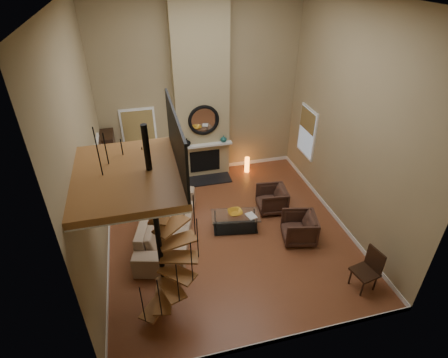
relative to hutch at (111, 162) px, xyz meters
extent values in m
cube|color=#965330|center=(2.81, -2.81, -0.95)|extent=(6.00, 6.50, 0.01)
cube|color=#9C8B65|center=(2.81, 0.44, 1.80)|extent=(6.00, 0.02, 5.50)
cube|color=#9C8B65|center=(2.81, -6.06, 1.80)|extent=(6.00, 0.02, 5.50)
cube|color=#9C8B65|center=(-0.19, -2.81, 1.80)|extent=(0.02, 6.50, 5.50)
cube|color=#9C8B65|center=(5.81, -2.81, 1.80)|extent=(0.02, 6.50, 5.50)
cube|color=white|center=(2.81, 0.43, -0.89)|extent=(6.00, 0.02, 0.12)
cube|color=white|center=(2.81, -6.05, -0.89)|extent=(6.00, 0.02, 0.12)
cube|color=white|center=(-0.18, -2.81, -0.89)|extent=(0.02, 6.50, 0.12)
cube|color=white|center=(5.80, -2.81, -0.89)|extent=(0.02, 6.50, 0.12)
cube|color=tan|center=(2.81, 0.25, 1.80)|extent=(1.60, 0.38, 5.50)
cube|color=black|center=(2.81, -0.24, -0.93)|extent=(1.50, 0.60, 0.04)
cube|color=black|center=(2.81, 0.05, -0.40)|extent=(0.95, 0.02, 0.72)
cube|color=white|center=(2.81, -0.03, 0.20)|extent=(1.70, 0.18, 0.06)
torus|color=black|center=(2.81, 0.03, 1.00)|extent=(0.94, 0.10, 0.94)
cylinder|color=white|center=(2.81, 0.04, 1.00)|extent=(0.80, 0.01, 0.80)
imported|color=black|center=(2.26, 0.01, 0.35)|extent=(0.24, 0.24, 0.25)
imported|color=#175353|center=(3.41, 0.01, 0.33)|extent=(0.20, 0.20, 0.21)
cube|color=white|center=(0.91, 0.42, 0.65)|extent=(1.02, 0.04, 1.52)
cube|color=#8C9EB2|center=(0.91, 0.39, 0.65)|extent=(0.90, 0.01, 1.40)
cube|color=olive|center=(0.91, 0.38, 0.86)|extent=(0.90, 0.01, 0.98)
cube|color=white|center=(5.79, -0.81, 0.65)|extent=(0.04, 1.02, 1.52)
cube|color=#8C9EB2|center=(5.77, -0.81, 0.65)|extent=(0.01, 0.90, 1.40)
cube|color=olive|center=(5.75, -0.81, 1.03)|extent=(0.01, 0.90, 0.63)
cube|color=white|center=(-0.16, -1.01, 0.10)|extent=(0.06, 1.05, 2.16)
cube|color=black|center=(-0.12, -1.01, 0.07)|extent=(0.05, 0.90, 2.05)
cube|color=#8C9EB2|center=(-0.09, -1.01, 0.50)|extent=(0.01, 0.60, 0.90)
cube|color=#9B6432|center=(0.66, -4.61, 2.23)|extent=(1.70, 2.20, 0.12)
cube|color=white|center=(0.66, -4.61, 2.16)|extent=(1.70, 2.20, 0.03)
cube|color=black|center=(1.48, -4.61, 2.76)|extent=(0.04, 2.20, 0.94)
cylinder|color=black|center=(1.01, -4.61, 1.06)|extent=(0.10, 0.10, 4.02)
cube|color=#9B6432|center=(0.79, -4.90, -0.69)|extent=(0.71, 0.78, 0.04)
cylinder|color=black|center=(0.57, -5.18, -0.22)|extent=(0.02, 0.02, 0.94)
cube|color=#9B6432|center=(0.95, -4.97, -0.43)|extent=(0.46, 0.77, 0.04)
cylinder|color=black|center=(0.89, -5.32, 0.04)|extent=(0.02, 0.02, 0.94)
cube|color=#9B6432|center=(1.12, -4.95, -0.17)|extent=(0.55, 0.79, 0.04)
cylinder|color=black|center=(1.23, -5.30, 0.30)|extent=(0.02, 0.02, 0.94)
cube|color=#9B6432|center=(1.27, -4.86, 0.09)|extent=(0.75, 0.74, 0.04)
cylinder|color=black|center=(1.53, -5.11, 0.56)|extent=(0.02, 0.02, 0.94)
cube|color=#9B6432|center=(1.36, -4.71, 0.35)|extent=(0.79, 0.53, 0.04)
cylinder|color=black|center=(1.70, -4.81, 0.82)|extent=(0.02, 0.02, 0.94)
cube|color=#9B6432|center=(1.36, -4.54, 0.61)|extent=(0.77, 0.48, 0.04)
cylinder|color=black|center=(1.72, -4.46, 1.08)|extent=(0.02, 0.02, 0.94)
cube|color=#9B6432|center=(1.29, -4.38, 0.87)|extent=(0.77, 0.72, 0.04)
cylinder|color=black|center=(1.56, -4.15, 1.34)|extent=(0.02, 0.02, 0.94)
cube|color=#9B6432|center=(1.15, -4.28, 1.13)|extent=(0.58, 0.79, 0.04)
cylinder|color=black|center=(1.28, -3.94, 1.60)|extent=(0.02, 0.02, 0.94)
cube|color=#9B6432|center=(0.97, -4.25, 1.39)|extent=(0.41, 0.75, 0.04)
cylinder|color=black|center=(0.94, -3.90, 1.86)|extent=(0.02, 0.02, 0.94)
cube|color=#9B6432|center=(0.81, -4.31, 1.65)|extent=(0.68, 0.79, 0.04)
cylinder|color=black|center=(0.61, -4.01, 2.12)|extent=(0.02, 0.02, 0.94)
cube|color=#9B6432|center=(0.69, -4.44, 1.91)|extent=(0.80, 0.64, 0.04)
cylinder|color=black|center=(0.38, -4.27, 2.38)|extent=(0.02, 0.02, 0.94)
cube|color=#9B6432|center=(0.65, -4.61, 2.17)|extent=(0.72, 0.34, 0.04)
cylinder|color=black|center=(0.29, -4.61, 2.64)|extent=(0.02, 0.02, 0.94)
cube|color=black|center=(0.00, 0.00, 0.00)|extent=(0.38, 0.80, 1.79)
imported|color=tan|center=(1.29, -2.55, -0.55)|extent=(1.88, 3.14, 0.86)
imported|color=#42271E|center=(4.32, -2.18, -0.60)|extent=(0.86, 0.84, 0.71)
imported|color=#42271E|center=(4.54, -3.51, -0.60)|extent=(0.97, 0.95, 0.74)
cube|color=silver|center=(3.04, -2.72, -0.51)|extent=(1.33, 0.82, 0.02)
cube|color=black|center=(3.04, -2.72, -0.92)|extent=(1.21, 0.70, 0.02)
cylinder|color=black|center=(2.49, -2.85, -0.73)|extent=(0.04, 0.04, 0.46)
cylinder|color=black|center=(3.52, -3.03, -0.73)|extent=(0.04, 0.04, 0.46)
cylinder|color=black|center=(2.56, -2.42, -0.73)|extent=(0.04, 0.04, 0.46)
cylinder|color=black|center=(3.59, -2.59, -0.73)|extent=(0.04, 0.04, 0.46)
imported|color=#C58B22|center=(3.04, -2.67, -0.45)|extent=(0.38, 0.38, 0.09)
imported|color=gray|center=(3.39, -2.87, -0.49)|extent=(0.28, 0.34, 0.03)
cylinder|color=black|center=(1.26, -0.84, -0.93)|extent=(0.38, 0.38, 0.03)
cylinder|color=black|center=(1.26, -0.84, -0.15)|extent=(0.04, 0.04, 1.62)
cylinder|color=#F2E5C6|center=(1.26, -0.84, 0.60)|extent=(0.42, 0.42, 0.33)
cylinder|color=orange|center=(4.20, -0.03, -0.70)|extent=(0.15, 0.15, 0.55)
cube|color=black|center=(5.18, -5.26, -0.51)|extent=(0.56, 0.56, 0.05)
cube|color=black|center=(5.38, -5.22, -0.25)|extent=(0.13, 0.46, 0.57)
cylinder|color=black|center=(5.04, -5.47, -0.74)|extent=(0.05, 0.05, 0.46)
cylinder|color=black|center=(5.39, -5.40, -0.74)|extent=(0.05, 0.05, 0.46)
cylinder|color=black|center=(4.97, -5.11, -0.74)|extent=(0.05, 0.05, 0.46)
cylinder|color=black|center=(5.32, -5.04, -0.74)|extent=(0.05, 0.05, 0.46)
camera|label=1|loc=(0.96, -9.70, 5.28)|focal=28.82mm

